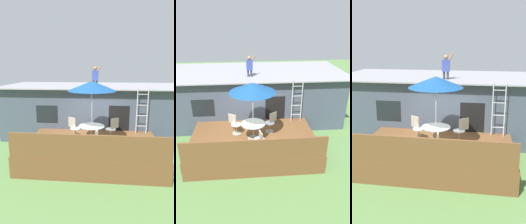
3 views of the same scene
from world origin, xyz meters
TOP-DOWN VIEW (x-y plane):
  - ground_plane at (0.00, 0.00)m, footprint 40.00×40.00m
  - house at (0.00, 3.60)m, footprint 10.50×4.50m
  - deck at (0.00, 0.00)m, footprint 5.54×3.62m
  - deck_railing at (0.00, -1.76)m, footprint 5.44×0.08m
  - patio_table at (-0.00, -0.19)m, footprint 1.04×1.04m
  - patio_umbrella at (-0.00, -0.19)m, footprint 1.90×1.90m
  - step_ladder at (2.23, 1.32)m, footprint 0.52×0.04m
  - person_figure at (-0.01, 2.46)m, footprint 0.47×0.20m
  - patio_chair_left at (-0.81, 0.33)m, footprint 0.57×0.46m
  - patio_chair_right at (0.84, 0.36)m, footprint 0.57×0.46m
  - patio_chair_near at (0.22, -1.14)m, footprint 0.44×0.61m

SIDE VIEW (x-z plane):
  - ground_plane at x=0.00m, z-range 0.00..0.00m
  - deck at x=0.00m, z-range 0.00..0.80m
  - deck_railing at x=0.00m, z-range 0.80..1.70m
  - patio_chair_left at x=-0.81m, z-range 0.80..1.72m
  - patio_chair_right at x=0.84m, z-range 0.80..1.72m
  - patio_chair_near at x=0.22m, z-range 0.80..1.72m
  - patio_table at x=0.00m, z-range 1.01..1.76m
  - house at x=0.00m, z-range 0.01..2.86m
  - step_ladder at x=2.23m, z-range 0.80..3.00m
  - patio_umbrella at x=0.00m, z-range 1.88..4.42m
  - person_figure at x=-0.01m, z-range 2.91..4.02m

